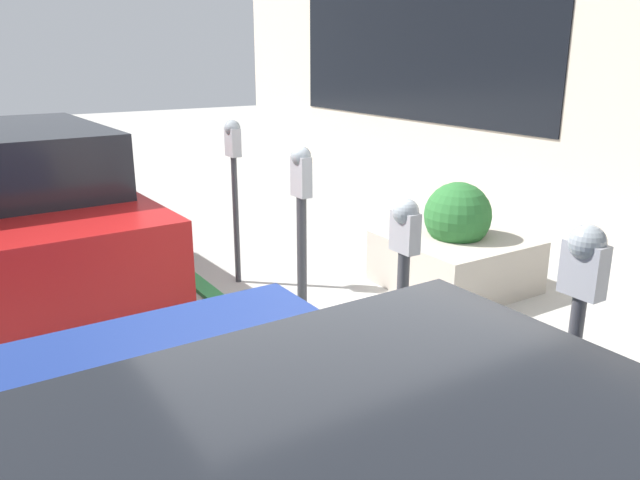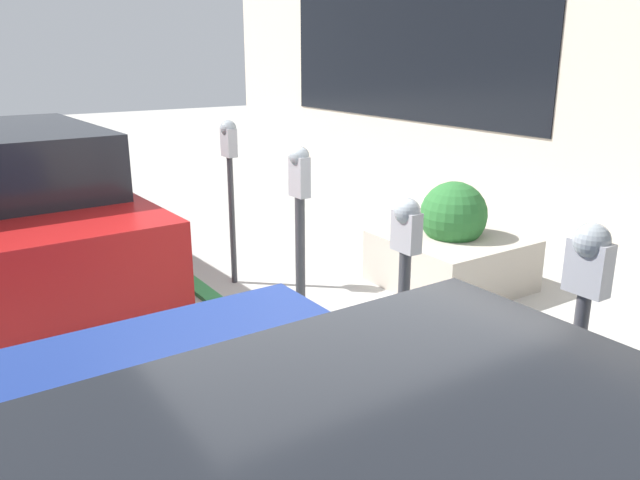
{
  "view_description": "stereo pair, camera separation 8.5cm",
  "coord_description": "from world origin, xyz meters",
  "px_view_note": "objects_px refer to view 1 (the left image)",
  "views": [
    {
      "loc": [
        -3.39,
        2.06,
        2.13
      ],
      "look_at": [
        0.0,
        -0.09,
        0.91
      ],
      "focal_mm": 35.0,
      "sensor_mm": 36.0,
      "label": 1
    },
    {
      "loc": [
        -3.34,
        2.13,
        2.13
      ],
      "look_at": [
        0.0,
        -0.09,
        0.91
      ],
      "focal_mm": 35.0,
      "sensor_mm": 36.0,
      "label": 2
    }
  ],
  "objects_px": {
    "parking_meter_nearest": "(579,310)",
    "parking_meter_fourth": "(234,166)",
    "parked_car_middle": "(9,206)",
    "planter_box": "(455,250)",
    "parking_meter_second": "(404,264)",
    "parking_meter_middle": "(301,210)"
  },
  "relations": [
    {
      "from": "parking_meter_second",
      "to": "parked_car_middle",
      "type": "relative_size",
      "value": 0.31
    },
    {
      "from": "parking_meter_nearest",
      "to": "parking_meter_fourth",
      "type": "bearing_deg",
      "value": -0.03
    },
    {
      "from": "parking_meter_second",
      "to": "planter_box",
      "type": "distance_m",
      "value": 2.16
    },
    {
      "from": "parking_meter_middle",
      "to": "planter_box",
      "type": "xyz_separation_m",
      "value": [
        0.02,
        -1.67,
        -0.61
      ]
    },
    {
      "from": "parking_meter_nearest",
      "to": "parking_meter_fourth",
      "type": "xyz_separation_m",
      "value": [
        3.63,
        -0.0,
        0.1
      ]
    },
    {
      "from": "parking_meter_nearest",
      "to": "parking_meter_second",
      "type": "height_order",
      "value": "parking_meter_nearest"
    },
    {
      "from": "planter_box",
      "to": "parking_meter_middle",
      "type": "bearing_deg",
      "value": 90.75
    },
    {
      "from": "parking_meter_second",
      "to": "parking_meter_middle",
      "type": "bearing_deg",
      "value": -0.39
    },
    {
      "from": "parking_meter_nearest",
      "to": "parking_meter_middle",
      "type": "xyz_separation_m",
      "value": [
        2.41,
        0.0,
        -0.06
      ]
    },
    {
      "from": "parked_car_middle",
      "to": "planter_box",
      "type": "bearing_deg",
      "value": -124.37
    },
    {
      "from": "parking_meter_nearest",
      "to": "parked_car_middle",
      "type": "distance_m",
      "value": 4.95
    },
    {
      "from": "parking_meter_second",
      "to": "parked_car_middle",
      "type": "xyz_separation_m",
      "value": [
        3.43,
        1.77,
        -0.11
      ]
    },
    {
      "from": "parking_meter_nearest",
      "to": "parked_car_middle",
      "type": "bearing_deg",
      "value": 21.17
    },
    {
      "from": "parking_meter_nearest",
      "to": "planter_box",
      "type": "xyz_separation_m",
      "value": [
        2.43,
        -1.67,
        -0.67
      ]
    },
    {
      "from": "parked_car_middle",
      "to": "parking_meter_fourth",
      "type": "bearing_deg",
      "value": -120.98
    },
    {
      "from": "parked_car_middle",
      "to": "parking_meter_second",
      "type": "bearing_deg",
      "value": -154.73
    },
    {
      "from": "parking_meter_fourth",
      "to": "planter_box",
      "type": "distance_m",
      "value": 2.19
    },
    {
      "from": "parking_meter_second",
      "to": "parking_meter_middle",
      "type": "height_order",
      "value": "parking_meter_middle"
    },
    {
      "from": "parking_meter_nearest",
      "to": "parking_meter_second",
      "type": "xyz_separation_m",
      "value": [
        1.19,
        0.01,
        -0.13
      ]
    },
    {
      "from": "parking_meter_second",
      "to": "parking_meter_nearest",
      "type": "bearing_deg",
      "value": -179.39
    },
    {
      "from": "parking_meter_fourth",
      "to": "parked_car_middle",
      "type": "bearing_deg",
      "value": 61.13
    },
    {
      "from": "parking_meter_nearest",
      "to": "parking_meter_second",
      "type": "distance_m",
      "value": 1.19
    }
  ]
}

